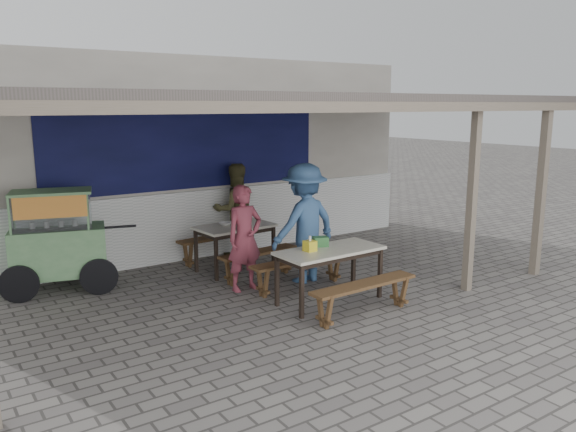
# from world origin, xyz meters

# --- Properties ---
(ground) EXTENTS (60.00, 60.00, 0.00)m
(ground) POSITION_xyz_m (0.00, 0.00, 0.00)
(ground) COLOR slate
(ground) RESTS_ON ground
(back_wall) EXTENTS (9.00, 1.28, 3.50)m
(back_wall) POSITION_xyz_m (-0.00, 3.58, 1.72)
(back_wall) COLOR beige
(back_wall) RESTS_ON ground
(warung_roof) EXTENTS (9.00, 4.21, 2.81)m
(warung_roof) POSITION_xyz_m (0.02, 0.90, 2.71)
(warung_roof) COLOR #514846
(warung_roof) RESTS_ON ground
(table_left) EXTENTS (1.30, 0.83, 0.75)m
(table_left) POSITION_xyz_m (0.04, 1.91, 0.67)
(table_left) COLOR silver
(table_left) RESTS_ON ground
(bench_left_street) EXTENTS (1.36, 0.40, 0.45)m
(bench_left_street) POSITION_xyz_m (0.09, 1.27, 0.33)
(bench_left_street) COLOR brown
(bench_left_street) RESTS_ON ground
(bench_left_wall) EXTENTS (1.36, 0.40, 0.45)m
(bench_left_wall) POSITION_xyz_m (-0.02, 2.54, 0.33)
(bench_left_wall) COLOR brown
(bench_left_wall) RESTS_ON ground
(table_right) EXTENTS (1.51, 0.70, 0.75)m
(table_right) POSITION_xyz_m (0.37, -0.16, 0.67)
(table_right) COLOR silver
(table_right) RESTS_ON ground
(bench_right_street) EXTENTS (1.60, 0.31, 0.45)m
(bench_right_street) POSITION_xyz_m (0.38, -0.85, 0.34)
(bench_right_street) COLOR brown
(bench_right_street) RESTS_ON ground
(bench_right_wall) EXTENTS (1.60, 0.31, 0.45)m
(bench_right_wall) POSITION_xyz_m (0.35, 0.53, 0.34)
(bench_right_wall) COLOR brown
(bench_right_wall) RESTS_ON ground
(vendor_cart) EXTENTS (1.91, 1.07, 1.49)m
(vendor_cart) POSITION_xyz_m (-2.60, 2.39, 0.81)
(vendor_cart) COLOR #71A16B
(vendor_cart) RESTS_ON ground
(patron_street_side) EXTENTS (0.58, 0.40, 1.55)m
(patron_street_side) POSITION_xyz_m (-0.33, 0.95, 0.78)
(patron_street_side) COLOR brown
(patron_street_side) RESTS_ON ground
(patron_wall_side) EXTENTS (0.90, 0.75, 1.66)m
(patron_wall_side) POSITION_xyz_m (0.52, 2.75, 0.83)
(patron_wall_side) COLOR #4C4829
(patron_wall_side) RESTS_ON ground
(patron_right_table) EXTENTS (1.25, 0.81, 1.82)m
(patron_right_table) POSITION_xyz_m (0.63, 0.80, 0.91)
(patron_right_table) COLOR #3B6192
(patron_right_table) RESTS_ON ground
(tissue_box) EXTENTS (0.15, 0.15, 0.14)m
(tissue_box) POSITION_xyz_m (0.08, -0.09, 0.82)
(tissue_box) COLOR yellow
(tissue_box) RESTS_ON table_right
(donation_box) EXTENTS (0.24, 0.20, 0.14)m
(donation_box) POSITION_xyz_m (0.35, 0.03, 0.82)
(donation_box) COLOR #2F6933
(donation_box) RESTS_ON table_right
(condiment_jar) EXTENTS (0.09, 0.09, 0.10)m
(condiment_jar) POSITION_xyz_m (0.29, 2.09, 0.80)
(condiment_jar) COLOR silver
(condiment_jar) RESTS_ON table_left
(condiment_bowl) EXTENTS (0.22, 0.22, 0.05)m
(condiment_bowl) POSITION_xyz_m (-0.08, 2.02, 0.77)
(condiment_bowl) COLOR silver
(condiment_bowl) RESTS_ON table_left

